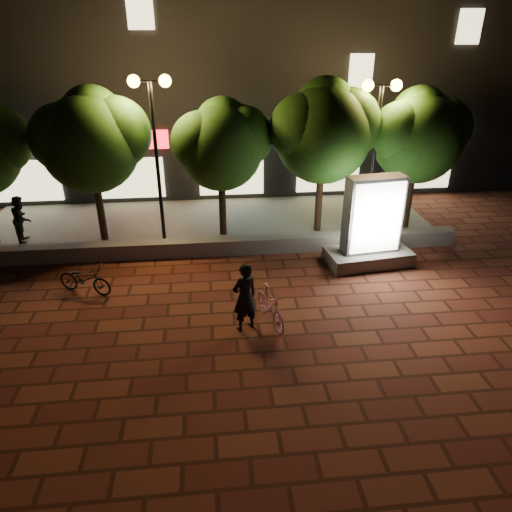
{
  "coord_description": "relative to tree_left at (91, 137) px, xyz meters",
  "views": [
    {
      "loc": [
        0.1,
        -9.31,
        6.48
      ],
      "look_at": [
        1.23,
        1.5,
        1.09
      ],
      "focal_mm": 32.47,
      "sensor_mm": 36.0,
      "label": 1
    }
  ],
  "objects": [
    {
      "name": "ground",
      "position": [
        3.45,
        -5.46,
        -3.44
      ],
      "size": [
        80.0,
        80.0,
        0.0
      ],
      "primitive_type": "plane",
      "color": "brown",
      "rests_on": "ground"
    },
    {
      "name": "retaining_wall",
      "position": [
        3.45,
        -1.46,
        -3.19
      ],
      "size": [
        16.0,
        0.45,
        0.5
      ],
      "primitive_type": "cube",
      "color": "slate",
      "rests_on": "ground"
    },
    {
      "name": "sidewalk",
      "position": [
        3.45,
        1.04,
        -3.4
      ],
      "size": [
        16.0,
        5.0,
        0.08
      ],
      "primitive_type": "cube",
      "color": "slate",
      "rests_on": "ground"
    },
    {
      "name": "building_block",
      "position": [
        3.44,
        7.53,
        1.55
      ],
      "size": [
        28.0,
        8.12,
        11.3
      ],
      "color": "black",
      "rests_on": "ground"
    },
    {
      "name": "tree_left",
      "position": [
        0.0,
        0.0,
        0.0
      ],
      "size": [
        3.6,
        3.0,
        4.89
      ],
      "color": "black",
      "rests_on": "sidewalk"
    },
    {
      "name": "tree_mid",
      "position": [
        4.0,
        -0.0,
        -0.23
      ],
      "size": [
        3.24,
        2.7,
        4.5
      ],
      "color": "black",
      "rests_on": "sidewalk"
    },
    {
      "name": "tree_right",
      "position": [
        7.3,
        0.0,
        0.12
      ],
      "size": [
        3.72,
        3.1,
        5.07
      ],
      "color": "black",
      "rests_on": "sidewalk"
    },
    {
      "name": "tree_far_right",
      "position": [
        10.5,
        -0.0,
        -0.08
      ],
      "size": [
        3.48,
        2.9,
        4.76
      ],
      "color": "black",
      "rests_on": "sidewalk"
    },
    {
      "name": "street_lamp_left",
      "position": [
        1.95,
        -0.26,
        0.58
      ],
      "size": [
        1.26,
        0.36,
        5.18
      ],
      "color": "black",
      "rests_on": "sidewalk"
    },
    {
      "name": "street_lamp_right",
      "position": [
        8.95,
        -0.26,
        0.45
      ],
      "size": [
        1.26,
        0.36,
        4.98
      ],
      "color": "black",
      "rests_on": "sidewalk"
    },
    {
      "name": "ad_kiosk",
      "position": [
        8.25,
        -2.58,
        -2.34
      ],
      "size": [
        2.66,
        1.57,
        2.73
      ],
      "color": "slate",
      "rests_on": "ground"
    },
    {
      "name": "scooter_pink",
      "position": [
        4.86,
        -5.46,
        -2.97
      ],
      "size": [
        0.87,
        1.63,
        0.94
      ],
      "primitive_type": "imported",
      "rotation": [
        0.0,
        0.0,
        0.29
      ],
      "color": "#C8809B",
      "rests_on": "ground"
    },
    {
      "name": "rider",
      "position": [
        4.24,
        -5.62,
        -2.57
      ],
      "size": [
        0.75,
        0.65,
        1.74
      ],
      "primitive_type": "imported",
      "rotation": [
        0.0,
        0.0,
        3.59
      ],
      "color": "black",
      "rests_on": "ground"
    },
    {
      "name": "scooter_parked",
      "position": [
        0.09,
        -3.5,
        -3.03
      ],
      "size": [
        1.67,
        1.12,
        0.83
      ],
      "primitive_type": "imported",
      "rotation": [
        0.0,
        0.0,
        1.17
      ],
      "color": "black",
      "rests_on": "ground"
    },
    {
      "name": "pedestrian",
      "position": [
        -2.64,
        0.07,
        -2.59
      ],
      "size": [
        0.69,
        0.83,
        1.54
      ],
      "primitive_type": "imported",
      "rotation": [
        0.0,
        0.0,
        1.71
      ],
      "color": "black",
      "rests_on": "sidewalk"
    }
  ]
}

